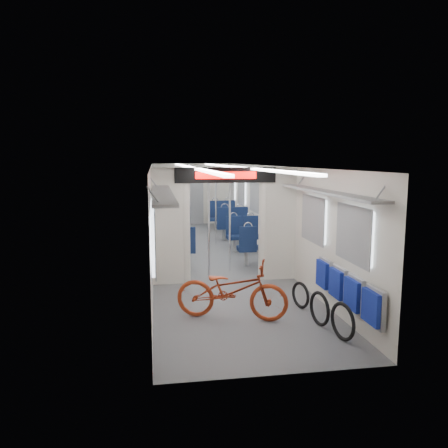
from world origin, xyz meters
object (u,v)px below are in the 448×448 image
at_px(seat_bay_far_right, 227,218).
at_px(stanchion_near_left, 209,223).
at_px(flip_bench, 346,289).
at_px(stanchion_far_left, 190,205).
at_px(bike_hoop_a, 343,323).
at_px(seat_bay_far_left, 169,220).
at_px(bicycle, 232,290).
at_px(stanchion_near_right, 230,220).
at_px(bike_hoop_b, 319,310).
at_px(seat_bay_near_left, 174,239).
at_px(seat_bay_near_right, 249,237).
at_px(stanchion_far_right, 216,205).
at_px(bike_hoop_c, 301,296).

bearing_deg(seat_bay_far_right, stanchion_near_left, -103.50).
height_order(flip_bench, stanchion_far_left, stanchion_far_left).
distance_m(bike_hoop_a, seat_bay_far_right, 8.60).
bearing_deg(seat_bay_far_left, bike_hoop_a, -76.58).
distance_m(bicycle, stanchion_near_right, 2.99).
xyz_separation_m(flip_bench, bike_hoop_b, (-0.36, 0.09, -0.34)).
relative_size(seat_bay_near_left, seat_bay_near_right, 1.01).
bearing_deg(seat_bay_near_right, stanchion_far_right, 107.41).
height_order(bike_hoop_b, seat_bay_far_right, seat_bay_far_right).
distance_m(bike_hoop_c, stanchion_far_left, 6.12).
relative_size(seat_bay_near_left, seat_bay_far_left, 0.99).
distance_m(seat_bay_near_left, seat_bay_near_right, 1.87).
distance_m(bike_hoop_a, stanchion_far_right, 7.10).
distance_m(bicycle, seat_bay_far_left, 7.56).
relative_size(bicycle, seat_bay_near_left, 0.90).
distance_m(bike_hoop_a, stanchion_near_left, 3.89).
bearing_deg(bicycle, seat_bay_far_right, 10.55).
distance_m(flip_bench, stanchion_far_right, 6.64).
relative_size(flip_bench, stanchion_far_left, 0.91).
bearing_deg(seat_bay_far_right, stanchion_near_right, -98.62).
distance_m(flip_bench, stanchion_near_right, 3.68).
bearing_deg(seat_bay_near_right, bicycle, -106.04).
bearing_deg(stanchion_far_right, stanchion_far_left, 161.92).
bearing_deg(seat_bay_far_right, bike_hoop_c, -89.68).
bearing_deg(bike_hoop_a, seat_bay_far_right, 91.18).
xyz_separation_m(bicycle, stanchion_far_right, (0.59, 5.95, 0.69)).
xyz_separation_m(bike_hoop_c, stanchion_far_left, (-1.36, 5.90, 0.95)).
distance_m(bicycle, seat_bay_near_left, 4.23).
distance_m(flip_bench, bike_hoop_c, 1.03).
bearing_deg(seat_bay_near_left, stanchion_near_right, -48.16).
relative_size(bicycle, stanchion_near_left, 0.76).
distance_m(flip_bench, stanchion_far_left, 7.02).
xyz_separation_m(bicycle, seat_bay_near_right, (1.18, 4.09, 0.06)).
distance_m(flip_bench, seat_bay_far_left, 8.43).
relative_size(bike_hoop_c, seat_bay_near_right, 0.23).
bearing_deg(stanchion_far_right, bicycle, -95.66).
height_order(bicycle, seat_bay_near_right, seat_bay_near_right).
height_order(bike_hoop_c, stanchion_near_right, stanchion_near_right).
bearing_deg(seat_bay_far_left, seat_bay_near_right, -61.49).
bearing_deg(bike_hoop_c, seat_bay_near_left, 116.26).
distance_m(flip_bench, seat_bay_near_right, 4.69).
height_order(seat_bay_far_right, stanchion_near_right, stanchion_near_right).
bearing_deg(stanchion_near_left, seat_bay_far_right, 76.50).
relative_size(bike_hoop_b, stanchion_near_right, 0.23).
height_order(bike_hoop_b, seat_bay_near_right, seat_bay_near_right).
relative_size(seat_bay_far_right, stanchion_far_left, 0.96).
height_order(bike_hoop_c, seat_bay_near_left, seat_bay_near_left).
bearing_deg(stanchion_near_right, bike_hoop_b, -77.06).
bearing_deg(seat_bay_far_right, bike_hoop_a, -88.82).
height_order(bike_hoop_c, stanchion_near_left, stanchion_near_left).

